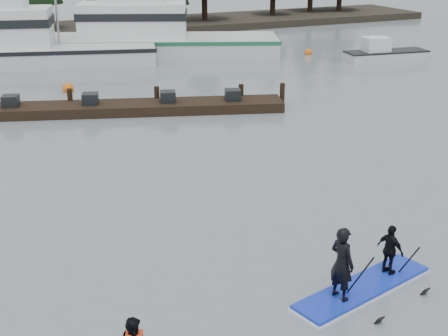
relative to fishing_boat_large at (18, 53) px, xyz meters
name	(u,v)px	position (x,y,z in m)	size (l,w,h in m)	color
ground	(333,300)	(3.06, -30.70, -0.68)	(160.00, 160.00, 0.00)	slate
far_shore	(41,32)	(3.06, 11.30, -0.38)	(70.00, 8.00, 0.60)	#2D281E
treeline	(41,36)	(3.06, 11.30, -0.68)	(60.00, 4.00, 8.00)	black
fishing_boat_large	(18,53)	(0.00, 0.00, 0.00)	(16.51, 8.47, 9.18)	silver
fishing_boat_medium	(155,45)	(8.84, -0.33, -0.03)	(16.00, 9.87, 9.07)	silver
skiff	(386,56)	(21.81, -8.33, -0.37)	(5.36, 1.61, 0.62)	silver
floating_dock	(135,108)	(3.48, -13.78, -0.46)	(13.56, 1.81, 0.45)	black
buoy_c	(308,55)	(18.31, -4.50, -0.68)	(0.50, 0.50, 0.50)	#F4600C
buoy_b	(69,92)	(1.43, -8.51, -0.68)	(0.58, 0.58, 0.58)	#F4600C
paddleboard_duo	(362,270)	(3.83, -30.67, -0.11)	(3.88, 1.78, 2.29)	#152FC6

